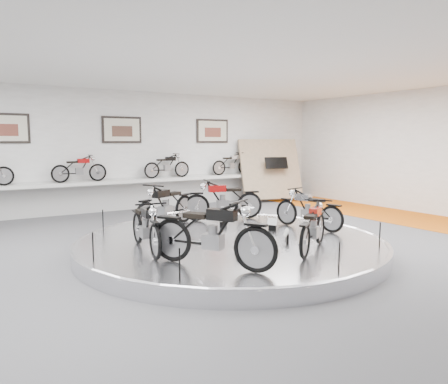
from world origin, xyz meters
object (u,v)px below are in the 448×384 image
bike_b (166,205)px  bike_e (313,227)px  bike_a (223,200)px  shelf (126,181)px  bike_c (146,226)px  display_platform (231,245)px  bike_f (308,209)px  bike_d (212,233)px

bike_b → bike_e: (1.36, -3.51, -0.06)m
bike_a → shelf: bearing=-60.6°
bike_b → bike_c: (-1.26, -1.87, -0.05)m
display_platform → bike_a: bearing=62.1°
bike_b → bike_f: size_ratio=1.13×
bike_a → bike_d: size_ratio=0.94×
display_platform → bike_f: (2.07, -0.12, 0.62)m
display_platform → bike_a: bike_a is taller
shelf → bike_d: (-1.40, -8.00, -0.14)m
bike_c → bike_d: bearing=26.4°
bike_b → bike_a: bearing=158.2°
shelf → bike_e: (0.71, -8.10, -0.24)m
shelf → bike_d: 8.12m
shelf → display_platform: bearing=-90.0°
bike_b → bike_d: bike_d is taller
display_platform → bike_f: bearing=-3.3°
bike_e → bike_f: size_ratio=0.99×
bike_e → bike_f: (1.36, 1.58, 0.00)m
bike_d → bike_e: 2.12m
shelf → bike_d: bike_d is taller
bike_e → bike_d: bearing=143.4°
bike_c → bike_d: bike_d is taller
bike_d → bike_c: bearing=166.3°
bike_a → bike_f: 2.29m
display_platform → shelf: size_ratio=0.58×
display_platform → bike_e: 1.94m
bike_c → bike_d: size_ratio=0.86×
bike_a → bike_d: bike_d is taller
bike_d → bike_f: bearing=80.7°
bike_a → bike_c: bearing=50.7°
bike_a → bike_d: bearing=72.1°
bike_a → bike_b: bike_a is taller
display_platform → bike_a: (1.02, 1.92, 0.68)m
shelf → bike_a: bike_a is taller
shelf → bike_f: (2.07, -6.52, -0.23)m
bike_a → bike_e: size_ratio=1.14×
shelf → bike_c: bike_c is taller
bike_e → bike_b: bearing=77.5°
bike_a → bike_d: 4.27m
bike_b → display_platform: bearing=84.2°
bike_d → bike_e: bearing=54.8°
bike_c → bike_f: bike_c is taller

